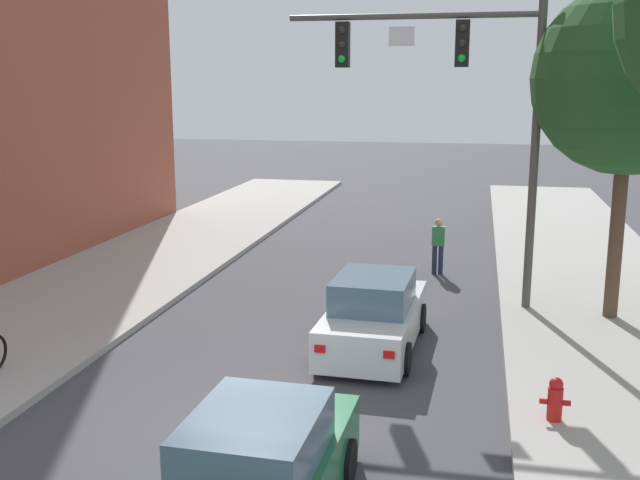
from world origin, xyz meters
name	(u,v)px	position (x,y,z in m)	size (l,w,h in m)	color
ground_plane	(247,441)	(0.00, 0.00, 0.00)	(120.00, 120.00, 0.00)	#424247
traffic_signal_mast	(465,89)	(2.96, 7.76, 5.31)	(5.91, 0.38, 7.50)	#514C47
car_lead_white	(374,316)	(1.35, 4.51, 0.72)	(1.95, 4.29, 1.60)	silver
car_following_green	(259,476)	(0.87, -2.20, 0.72)	(1.93, 4.28, 1.60)	#1E663D
pedestrian_crossing_road	(438,243)	(2.30, 11.07, 0.91)	(0.36, 0.22, 1.64)	#232847
fire_hydrant	(555,399)	(4.69, 1.45, 0.51)	(0.48, 0.24, 0.72)	red
street_tree_second	(629,80)	(6.46, 7.38, 5.51)	(4.19, 4.19, 7.47)	brown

